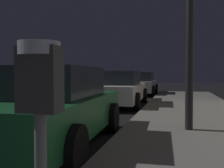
{
  "coord_description": "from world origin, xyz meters",
  "views": [
    {
      "loc": [
        5.14,
        -0.1,
        1.29
      ],
      "look_at": [
        4.24,
        3.5,
        1.16
      ],
      "focal_mm": 41.61,
      "sensor_mm": 36.0,
      "label": 1
    }
  ],
  "objects": [
    {
      "name": "parking_meter",
      "position": [
        4.54,
        0.95,
        1.13
      ],
      "size": [
        0.19,
        0.19,
        1.29
      ],
      "color": "#59595B",
      "rests_on": "sidewalk"
    },
    {
      "name": "car_silver",
      "position": [
        2.85,
        16.21,
        0.71
      ],
      "size": [
        2.11,
        4.32,
        1.43
      ],
      "color": "#B7B7BF",
      "rests_on": "ground"
    },
    {
      "name": "car_white",
      "position": [
        2.85,
        10.27,
        0.71
      ],
      "size": [
        2.05,
        4.47,
        1.43
      ],
      "color": "silver",
      "rests_on": "ground"
    },
    {
      "name": "car_green",
      "position": [
        2.85,
        4.17,
        0.71
      ],
      "size": [
        2.27,
        4.09,
        1.43
      ],
      "color": "#19592D",
      "rests_on": "ground"
    }
  ]
}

